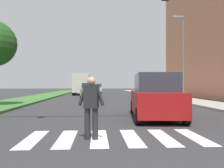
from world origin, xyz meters
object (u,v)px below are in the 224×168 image
sedan_midblock (89,91)px  pedestrian_performer (91,105)px  suv_crossing (155,97)px  sedan_distant (97,89)px  street_lamp_right (182,50)px  traffic_light_gantry (31,6)px  truck_box_delivery (82,84)px

sedan_midblock → pedestrian_performer: bearing=-87.8°
suv_crossing → sedan_distant: size_ratio=1.08×
street_lamp_right → sedan_distant: street_lamp_right is taller
street_lamp_right → sedan_midblock: street_lamp_right is taller
pedestrian_performer → traffic_light_gantry: bearing=133.6°
street_lamp_right → pedestrian_performer: 16.41m
pedestrian_performer → suv_crossing: size_ratio=0.35×
suv_crossing → sedan_midblock: suv_crossing is taller
sedan_midblock → traffic_light_gantry: bearing=-94.2°
traffic_light_gantry → truck_box_delivery: size_ratio=1.48×
street_lamp_right → sedan_distant: bearing=107.9°
pedestrian_performer → sedan_distant: bearing=89.6°
traffic_light_gantry → street_lamp_right: (9.98, 11.63, 0.22)m
traffic_light_gantry → sedan_midblock: traffic_light_gantry is taller
traffic_light_gantry → street_lamp_right: street_lamp_right is taller
pedestrian_performer → truck_box_delivery: truck_box_delivery is taller
pedestrian_performer → suv_crossing: suv_crossing is taller
suv_crossing → sedan_midblock: 18.29m
traffic_light_gantry → street_lamp_right: bearing=49.4°
traffic_light_gantry → sedan_distant: size_ratio=2.08×
traffic_light_gantry → truck_box_delivery: traffic_light_gantry is taller
street_lamp_right → truck_box_delivery: street_lamp_right is taller
traffic_light_gantry → sedan_midblock: bearing=85.8°
pedestrian_performer → sedan_midblock: 21.85m
pedestrian_performer → truck_box_delivery: bearing=94.2°
street_lamp_right → sedan_distant: (-7.48, 23.23, -3.81)m
suv_crossing → sedan_distant: (-2.49, 33.33, -0.14)m
street_lamp_right → pedestrian_performer: bearing=-118.9°
pedestrian_performer → sedan_distant: size_ratio=0.38×
traffic_light_gantry → truck_box_delivery: bearing=89.7°
traffic_light_gantry → sedan_distant: bearing=85.9°
sedan_distant → truck_box_delivery: bearing=-105.6°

